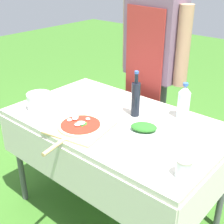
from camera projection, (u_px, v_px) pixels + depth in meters
ground_plane at (115, 211)px, 2.35m from camera, size 12.00×12.00×0.00m
prep_table at (116, 130)px, 2.04m from camera, size 1.41×0.85×0.78m
person_cook at (153, 58)px, 2.44m from camera, size 0.64×0.27×1.72m
pizza_on_peel at (80, 127)px, 1.88m from camera, size 0.39×0.53×0.05m
oil_bottle at (136, 98)px, 2.00m from camera, size 0.06×0.06×0.30m
water_bottle at (184, 102)px, 1.97m from camera, size 0.08×0.08×0.24m
herb_container at (144, 128)px, 1.85m from camera, size 0.22×0.20×0.05m
mixing_tub at (39, 101)px, 2.11m from camera, size 0.16×0.16×0.11m
sauce_jar at (184, 169)px, 1.46m from camera, size 0.08×0.08×0.09m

